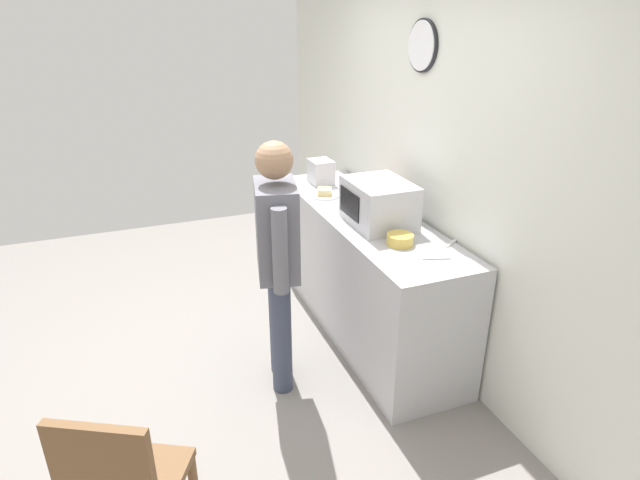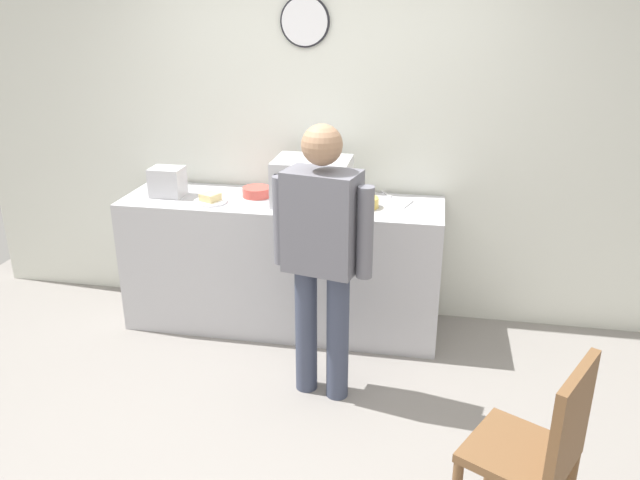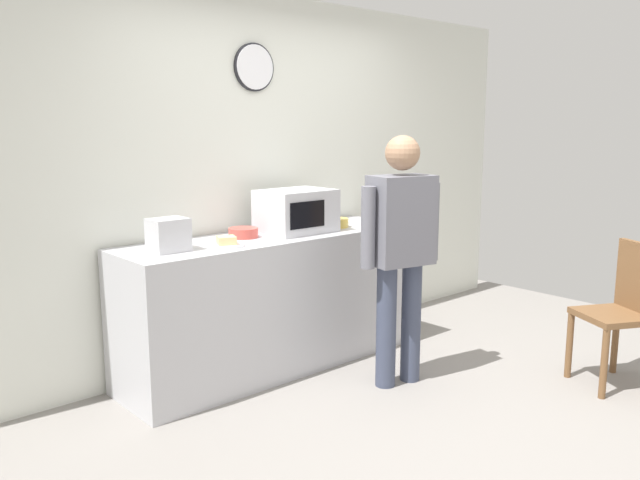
# 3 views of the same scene
# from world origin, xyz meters

# --- Properties ---
(ground_plane) EXTENTS (6.00, 6.00, 0.00)m
(ground_plane) POSITION_xyz_m (0.00, 0.00, 0.00)
(ground_plane) COLOR gray
(back_wall) EXTENTS (5.40, 0.13, 2.60)m
(back_wall) POSITION_xyz_m (-0.00, 1.60, 1.30)
(back_wall) COLOR silver
(back_wall) RESTS_ON ground_plane
(kitchen_counter) EXTENTS (2.20, 0.62, 0.94)m
(kitchen_counter) POSITION_xyz_m (-0.25, 1.22, 0.47)
(kitchen_counter) COLOR #B7B7BC
(kitchen_counter) RESTS_ON ground_plane
(microwave) EXTENTS (0.50, 0.39, 0.30)m
(microwave) POSITION_xyz_m (-0.04, 1.22, 1.09)
(microwave) COLOR silver
(microwave) RESTS_ON kitchen_counter
(sandwich_plate) EXTENTS (0.23, 0.23, 0.06)m
(sandwich_plate) POSITION_xyz_m (-0.71, 1.09, 0.96)
(sandwich_plate) COLOR white
(sandwich_plate) RESTS_ON kitchen_counter
(salad_bowl) EXTENTS (0.17, 0.17, 0.07)m
(salad_bowl) POSITION_xyz_m (0.33, 1.19, 0.97)
(salad_bowl) COLOR gold
(salad_bowl) RESTS_ON kitchen_counter
(cereal_bowl) EXTENTS (0.20, 0.20, 0.07)m
(cereal_bowl) POSITION_xyz_m (-0.44, 1.28, 0.97)
(cereal_bowl) COLOR #C64C42
(cereal_bowl) RESTS_ON kitchen_counter
(toaster) EXTENTS (0.22, 0.18, 0.20)m
(toaster) POSITION_xyz_m (-1.06, 1.19, 1.04)
(toaster) COLOR silver
(toaster) RESTS_ON kitchen_counter
(fork_utensil) EXTENTS (0.11, 0.15, 0.01)m
(fork_utensil) POSITION_xyz_m (0.43, 1.50, 0.94)
(fork_utensil) COLOR silver
(fork_utensil) RESTS_ON kitchen_counter
(spoon_utensil) EXTENTS (0.07, 0.17, 0.01)m
(spoon_utensil) POSITION_xyz_m (0.60, 1.28, 0.94)
(spoon_utensil) COLOR silver
(spoon_utensil) RESTS_ON kitchen_counter
(person_standing) EXTENTS (0.58, 0.32, 1.62)m
(person_standing) POSITION_xyz_m (0.17, 0.43, 0.95)
(person_standing) COLOR #3A4257
(person_standing) RESTS_ON ground_plane
(wooden_chair) EXTENTS (0.54, 0.54, 0.94)m
(wooden_chair) POSITION_xyz_m (1.25, -0.55, 0.52)
(wooden_chair) COLOR brown
(wooden_chair) RESTS_ON ground_plane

